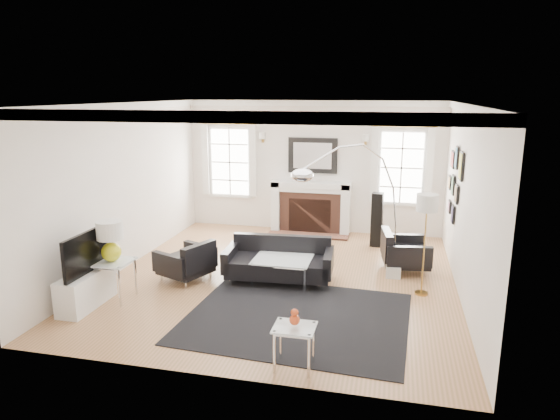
% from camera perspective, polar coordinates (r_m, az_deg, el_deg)
% --- Properties ---
extents(floor, '(6.00, 6.00, 0.00)m').
position_cam_1_polar(floor, '(8.25, 0.20, -7.74)').
color(floor, olive).
rests_on(floor, ground).
extents(back_wall, '(5.50, 0.04, 2.80)m').
position_cam_1_polar(back_wall, '(10.76, 3.77, 4.94)').
color(back_wall, white).
rests_on(back_wall, floor).
extents(front_wall, '(5.50, 0.04, 2.80)m').
position_cam_1_polar(front_wall, '(5.07, -7.37, -4.83)').
color(front_wall, white).
rests_on(front_wall, floor).
extents(left_wall, '(0.04, 6.00, 2.80)m').
position_cam_1_polar(left_wall, '(8.87, -17.40, 2.54)').
color(left_wall, white).
rests_on(left_wall, floor).
extents(right_wall, '(0.04, 6.00, 2.80)m').
position_cam_1_polar(right_wall, '(7.74, 20.47, 0.79)').
color(right_wall, white).
rests_on(right_wall, floor).
extents(ceiling, '(5.50, 6.00, 0.02)m').
position_cam_1_polar(ceiling, '(7.70, 0.21, 12.08)').
color(ceiling, white).
rests_on(ceiling, back_wall).
extents(crown_molding, '(5.50, 6.00, 0.12)m').
position_cam_1_polar(crown_molding, '(7.70, 0.21, 11.63)').
color(crown_molding, white).
rests_on(crown_molding, back_wall).
extents(fireplace, '(1.70, 0.69, 1.11)m').
position_cam_1_polar(fireplace, '(10.72, 3.52, 0.24)').
color(fireplace, white).
rests_on(fireplace, floor).
extents(mantel_mirror, '(1.05, 0.07, 0.75)m').
position_cam_1_polar(mantel_mirror, '(10.68, 3.75, 6.23)').
color(mantel_mirror, black).
rests_on(mantel_mirror, back_wall).
extents(window_left, '(1.24, 0.15, 1.62)m').
position_cam_1_polar(window_left, '(11.15, -5.74, 5.50)').
color(window_left, white).
rests_on(window_left, back_wall).
extents(window_right, '(1.24, 0.15, 1.62)m').
position_cam_1_polar(window_right, '(10.56, 13.71, 4.75)').
color(window_right, white).
rests_on(window_right, back_wall).
extents(gallery_wall, '(0.04, 1.73, 1.29)m').
position_cam_1_polar(gallery_wall, '(8.98, 19.34, 3.38)').
color(gallery_wall, black).
rests_on(gallery_wall, right_wall).
extents(tv_unit, '(0.35, 1.00, 1.09)m').
position_cam_1_polar(tv_unit, '(7.61, -21.27, -7.92)').
color(tv_unit, white).
rests_on(tv_unit, floor).
extents(area_rug, '(3.05, 2.59, 0.01)m').
position_cam_1_polar(area_rug, '(6.89, 1.97, -12.15)').
color(area_rug, black).
rests_on(area_rug, floor).
extents(sofa, '(1.76, 0.90, 0.56)m').
position_cam_1_polar(sofa, '(8.06, -0.07, -5.96)').
color(sofa, black).
rests_on(sofa, floor).
extents(armchair_left, '(0.95, 1.00, 0.54)m').
position_cam_1_polar(armchair_left, '(8.21, -10.48, -5.89)').
color(armchair_left, black).
rests_on(armchair_left, floor).
extents(armchair_right, '(0.86, 0.93, 0.56)m').
position_cam_1_polar(armchair_right, '(8.74, 13.82, -4.74)').
color(armchair_right, black).
rests_on(armchair_right, floor).
extents(coffee_table, '(0.91, 0.91, 0.40)m').
position_cam_1_polar(coffee_table, '(8.01, 0.44, -5.59)').
color(coffee_table, silver).
rests_on(coffee_table, floor).
extents(side_table_left, '(0.53, 0.53, 0.59)m').
position_cam_1_polar(side_table_left, '(7.67, -18.58, -6.33)').
color(side_table_left, silver).
rests_on(side_table_left, floor).
extents(nesting_table, '(0.46, 0.38, 0.50)m').
position_cam_1_polar(nesting_table, '(5.59, 1.66, -14.21)').
color(nesting_table, silver).
rests_on(nesting_table, floor).
extents(gourd_lamp, '(0.37, 0.37, 0.60)m').
position_cam_1_polar(gourd_lamp, '(7.54, -18.83, -3.09)').
color(gourd_lamp, '#CFCE19').
rests_on(gourd_lamp, side_table_left).
extents(orange_vase, '(0.12, 0.12, 0.19)m').
position_cam_1_polar(orange_vase, '(5.49, 1.68, -12.22)').
color(orange_vase, '#C94219').
rests_on(orange_vase, nesting_table).
extents(arc_floor_lamp, '(1.62, 1.50, 2.30)m').
position_cam_1_polar(arc_floor_lamp, '(7.68, 8.23, 0.22)').
color(arc_floor_lamp, white).
rests_on(arc_floor_lamp, floor).
extents(stick_floor_lamp, '(0.31, 0.31, 1.54)m').
position_cam_1_polar(stick_floor_lamp, '(7.52, 16.45, 0.20)').
color(stick_floor_lamp, '#B78C3F').
rests_on(stick_floor_lamp, floor).
extents(speaker_tower, '(0.23, 0.23, 1.07)m').
position_cam_1_polar(speaker_tower, '(9.94, 11.01, -1.09)').
color(speaker_tower, black).
rests_on(speaker_tower, floor).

